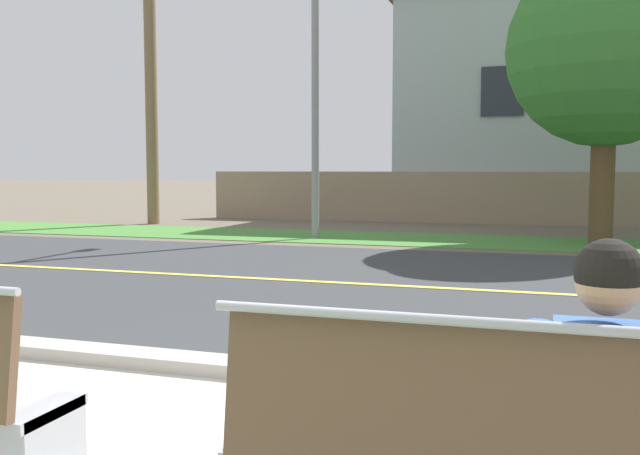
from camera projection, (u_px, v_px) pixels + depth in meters
name	position (u px, v px, depth m)	size (l,w,h in m)	color
ground_plane	(435.00, 271.00, 10.25)	(140.00, 140.00, 0.00)	#665B4C
curb_edge	(308.00, 375.00, 4.90)	(44.00, 0.30, 0.11)	#ADA89E
street_asphalt	(416.00, 287.00, 8.83)	(52.00, 8.00, 0.01)	#383A3D
road_centre_line	(416.00, 287.00, 8.83)	(48.00, 0.14, 0.01)	#E0CC4C
far_verge_grass	(469.00, 241.00, 14.42)	(48.00, 2.80, 0.02)	#478438
seated_person_blue	(602.00, 401.00, 2.45)	(0.52, 0.68, 1.25)	black
streetlamp	(318.00, 42.00, 14.87)	(0.24, 2.10, 7.26)	gray
shade_tree_far_left	(614.00, 32.00, 13.41)	(3.79, 3.79, 6.25)	brown
garden_wall	(433.00, 197.00, 19.41)	(13.00, 0.36, 1.40)	gray
house_across_street	(594.00, 99.00, 20.90)	(11.60, 6.91, 6.99)	#A3ADB2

